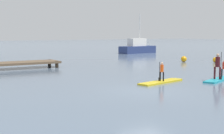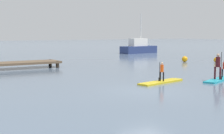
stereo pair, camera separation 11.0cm
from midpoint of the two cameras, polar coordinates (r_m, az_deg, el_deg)
ground_plane at (r=16.84m, az=6.06°, el=-4.05°), size 240.00×240.00×0.00m
paddleboard_near at (r=19.57m, az=8.74°, el=-2.55°), size 3.52×1.40×0.10m
paddler_child_solo at (r=19.50m, az=8.76°, el=-0.59°), size 0.23×0.39×1.11m
paddleboard_far at (r=21.42m, az=18.18°, el=-2.06°), size 3.49×1.82×0.10m
paddler_adult at (r=21.00m, az=17.98°, el=0.40°), size 0.36×0.47×1.67m
paddler_child_front at (r=22.13m, az=18.98°, el=-0.10°), size 0.25×0.37×1.10m
trawler_grey_distant at (r=48.38m, az=4.69°, el=3.34°), size 6.11×2.69×5.73m
mooring_buoy_near at (r=34.18m, az=12.54°, el=1.35°), size 0.59×0.59×0.59m
mooring_buoy_mid at (r=34.36m, az=17.66°, el=1.19°), size 0.52×0.52×0.52m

